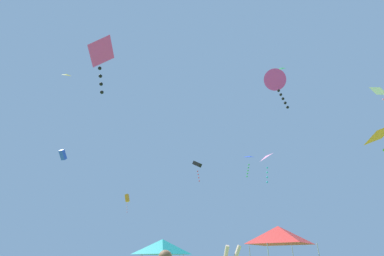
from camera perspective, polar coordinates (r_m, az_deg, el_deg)
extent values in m
cylinder|color=beige|center=(9.22, 7.54, -26.38)|extent=(0.24, 0.41, 0.63)
cylinder|color=beige|center=(9.11, 9.82, -26.22)|extent=(0.40, 0.28, 0.63)
pyramid|color=teal|center=(17.36, -6.67, -24.78)|extent=(2.64, 2.64, 0.85)
pyramid|color=red|center=(18.73, 18.85, -21.63)|extent=(3.42, 3.42, 1.09)
cone|color=#D6389E|center=(19.11, 18.05, 10.25)|extent=(1.85, 1.92, 1.32)
sphere|color=black|center=(18.52, 18.75, 7.90)|extent=(0.19, 0.19, 0.19)
sphere|color=black|center=(18.28, 19.18, 7.05)|extent=(0.19, 0.19, 0.19)
sphere|color=black|center=(18.06, 19.62, 6.17)|extent=(0.19, 0.19, 0.19)
sphere|color=black|center=(17.84, 20.07, 5.28)|extent=(0.19, 0.19, 0.19)
sphere|color=black|center=(17.62, 20.53, 4.36)|extent=(0.19, 0.19, 0.19)
pyramid|color=#D6389E|center=(15.12, -19.65, 15.79)|extent=(1.64, 1.76, 0.80)
sphere|color=black|center=(14.41, -19.88, 12.41)|extent=(0.18, 0.18, 0.18)
sphere|color=black|center=(14.16, -19.74, 10.84)|extent=(0.18, 0.18, 0.18)
sphere|color=black|center=(13.93, -19.61, 9.21)|extent=(0.18, 0.18, 0.18)
sphere|color=black|center=(13.70, -19.46, 7.53)|extent=(0.18, 0.18, 0.18)
cone|color=yellow|center=(45.99, -26.15, 10.61)|extent=(1.62, 1.45, 1.04)
cone|color=green|center=(30.52, 19.37, 12.47)|extent=(1.06, 0.98, 0.67)
sphere|color=yellow|center=(30.11, 19.41, 11.45)|extent=(0.10, 0.10, 0.10)
sphere|color=yellow|center=(29.90, 19.35, 10.92)|extent=(0.10, 0.10, 0.10)
sphere|color=yellow|center=(29.69, 19.29, 10.38)|extent=(0.10, 0.10, 0.10)
pyramid|color=blue|center=(33.70, 12.53, -6.22)|extent=(1.36, 1.72, 0.69)
sphere|color=green|center=(33.34, 12.55, -7.99)|extent=(0.19, 0.19, 0.19)
sphere|color=green|center=(33.20, 12.45, -8.62)|extent=(0.19, 0.19, 0.19)
sphere|color=green|center=(33.07, 12.35, -9.25)|extent=(0.19, 0.19, 0.19)
sphere|color=green|center=(32.94, 12.26, -9.89)|extent=(0.19, 0.19, 0.19)
sphere|color=green|center=(32.81, 12.15, -10.54)|extent=(0.19, 0.19, 0.19)
pyramid|color=pink|center=(25.39, 16.15, -6.16)|extent=(1.39, 1.16, 0.90)
sphere|color=#2DB7CC|center=(25.16, 16.41, -8.48)|extent=(0.17, 0.17, 0.17)
sphere|color=#2DB7CC|center=(25.12, 16.41, -9.48)|extent=(0.17, 0.17, 0.17)
sphere|color=#2DB7CC|center=(25.08, 16.41, -10.47)|extent=(0.17, 0.17, 0.17)
sphere|color=#2DB7CC|center=(25.06, 16.42, -11.47)|extent=(0.17, 0.17, 0.17)
cube|color=black|center=(32.11, 1.16, -8.05)|extent=(1.19, 1.21, 0.98)
sphere|color=red|center=(31.90, 1.28, -9.62)|extent=(0.15, 0.15, 0.15)
sphere|color=red|center=(31.86, 1.39, -10.32)|extent=(0.15, 0.15, 0.15)
sphere|color=red|center=(31.82, 1.51, -11.02)|extent=(0.15, 0.15, 0.15)
sphere|color=red|center=(31.79, 1.62, -11.73)|extent=(0.15, 0.15, 0.15)
cube|color=blue|center=(17.70, -26.85, -5.35)|extent=(0.45, 0.66, 0.63)
pyramid|color=white|center=(23.99, 36.28, 6.73)|extent=(1.02, 0.97, 0.74)
sphere|color=pink|center=(23.52, 36.82, 5.15)|extent=(0.12, 0.12, 0.12)
pyramid|color=orange|center=(20.25, 36.06, -1.08)|extent=(1.83, 1.88, 0.81)
cube|color=orange|center=(33.74, -14.26, -14.89)|extent=(0.71, 0.62, 0.98)
sphere|color=pink|center=(33.67, -14.33, -16.10)|extent=(0.12, 0.12, 0.12)
sphere|color=pink|center=(33.68, -14.31, -16.63)|extent=(0.12, 0.12, 0.12)
sphere|color=pink|center=(33.69, -14.30, -17.17)|extent=(0.12, 0.12, 0.12)
sphere|color=pink|center=(33.70, -14.28, -17.70)|extent=(0.12, 0.12, 0.12)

